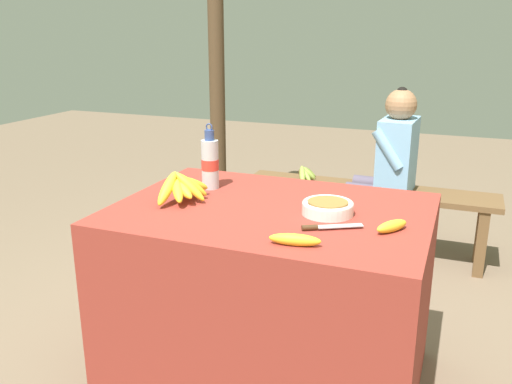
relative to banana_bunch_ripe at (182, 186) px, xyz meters
name	(u,v)px	position (x,y,z in m)	size (l,w,h in m)	color
ground_plane	(270,378)	(0.36, 0.05, -0.83)	(12.00, 12.00, 0.00)	#75604C
market_counter	(271,297)	(0.36, 0.05, -0.45)	(1.20, 0.87, 0.77)	maroon
banana_bunch_ripe	(182,186)	(0.00, 0.00, 0.00)	(0.17, 0.27, 0.14)	#4C381E
serving_bowl	(328,207)	(0.58, 0.06, -0.03)	(0.19, 0.19, 0.05)	white
water_bottle	(210,163)	(0.02, 0.21, 0.05)	(0.07, 0.07, 0.28)	silver
loose_banana_front	(295,240)	(0.56, -0.27, -0.04)	(0.17, 0.07, 0.04)	yellow
loose_banana_side	(392,226)	(0.83, -0.03, -0.04)	(0.11, 0.14, 0.04)	yellow
knife	(323,227)	(0.61, -0.10, -0.05)	(0.20, 0.13, 0.02)	#BCBCC1
wooden_bench	(367,198)	(0.47, 1.57, -0.46)	(1.62, 0.32, 0.45)	brown
seated_vendor	(389,161)	(0.60, 1.54, -0.19)	(0.41, 0.40, 1.10)	#564C60
banana_bunch_green	(306,173)	(0.06, 1.56, -0.33)	(0.13, 0.25, 0.12)	#4C381E
support_post_near	(216,49)	(-0.77, 1.95, 0.45)	(0.12, 0.12, 2.56)	#4C3823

